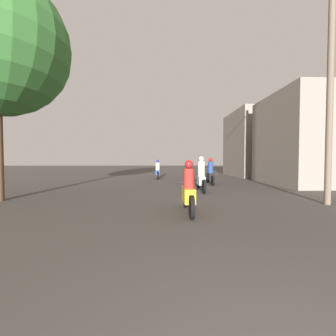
{
  "coord_description": "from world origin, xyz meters",
  "views": [
    {
      "loc": [
        -0.93,
        -0.74,
        1.5
      ],
      "look_at": [
        -0.39,
        17.25,
        0.86
      ],
      "focal_mm": 24.0,
      "sensor_mm": 36.0,
      "label": 1
    }
  ],
  "objects_px": {
    "motorcycle_yellow": "(188,192)",
    "motorcycle_silver": "(201,177)",
    "building_right_near": "(318,140)",
    "motorcycle_black": "(210,174)",
    "building_right_far": "(255,144)",
    "motorcycle_blue": "(158,171)",
    "utility_pole_near": "(330,82)"
  },
  "relations": [
    {
      "from": "motorcycle_yellow",
      "to": "motorcycle_blue",
      "type": "relative_size",
      "value": 1.02
    },
    {
      "from": "building_right_far",
      "to": "building_right_near",
      "type": "bearing_deg",
      "value": -83.02
    },
    {
      "from": "utility_pole_near",
      "to": "motorcycle_black",
      "type": "bearing_deg",
      "value": 112.36
    },
    {
      "from": "motorcycle_black",
      "to": "building_right_far",
      "type": "height_order",
      "value": "building_right_far"
    },
    {
      "from": "motorcycle_blue",
      "to": "building_right_far",
      "type": "height_order",
      "value": "building_right_far"
    },
    {
      "from": "motorcycle_blue",
      "to": "building_right_near",
      "type": "bearing_deg",
      "value": -24.63
    },
    {
      "from": "motorcycle_black",
      "to": "motorcycle_blue",
      "type": "xyz_separation_m",
      "value": [
        -3.29,
        4.28,
        -0.04
      ]
    },
    {
      "from": "motorcycle_black",
      "to": "building_right_far",
      "type": "relative_size",
      "value": 0.32
    },
    {
      "from": "motorcycle_silver",
      "to": "motorcycle_blue",
      "type": "distance_m",
      "value": 7.6
    },
    {
      "from": "building_right_near",
      "to": "motorcycle_black",
      "type": "bearing_deg",
      "value": 178.98
    },
    {
      "from": "motorcycle_yellow",
      "to": "building_right_near",
      "type": "distance_m",
      "value": 11.6
    },
    {
      "from": "motorcycle_silver",
      "to": "building_right_far",
      "type": "bearing_deg",
      "value": 60.41
    },
    {
      "from": "motorcycle_silver",
      "to": "building_right_near",
      "type": "relative_size",
      "value": 0.36
    },
    {
      "from": "motorcycle_yellow",
      "to": "motorcycle_blue",
      "type": "xyz_separation_m",
      "value": [
        -1.06,
        11.57,
        0.01
      ]
    },
    {
      "from": "motorcycle_yellow",
      "to": "motorcycle_silver",
      "type": "height_order",
      "value": "motorcycle_silver"
    },
    {
      "from": "utility_pole_near",
      "to": "building_right_far",
      "type": "bearing_deg",
      "value": 76.69
    },
    {
      "from": "building_right_near",
      "to": "utility_pole_near",
      "type": "xyz_separation_m",
      "value": [
        -4.04,
        -6.16,
        1.33
      ]
    },
    {
      "from": "motorcycle_yellow",
      "to": "building_right_near",
      "type": "relative_size",
      "value": 0.34
    },
    {
      "from": "building_right_far",
      "to": "motorcycle_yellow",
      "type": "bearing_deg",
      "value": -119.01
    },
    {
      "from": "building_right_far",
      "to": "motorcycle_black",
      "type": "bearing_deg",
      "value": -129.01
    },
    {
      "from": "motorcycle_yellow",
      "to": "motorcycle_black",
      "type": "height_order",
      "value": "motorcycle_black"
    },
    {
      "from": "motorcycle_yellow",
      "to": "motorcycle_silver",
      "type": "relative_size",
      "value": 0.97
    },
    {
      "from": "building_right_near",
      "to": "motorcycle_silver",
      "type": "bearing_deg",
      "value": -159.52
    },
    {
      "from": "motorcycle_blue",
      "to": "motorcycle_yellow",
      "type": "bearing_deg",
      "value": -85.51
    },
    {
      "from": "motorcycle_blue",
      "to": "motorcycle_black",
      "type": "bearing_deg",
      "value": -53.17
    },
    {
      "from": "motorcycle_silver",
      "to": "motorcycle_black",
      "type": "relative_size",
      "value": 1.08
    },
    {
      "from": "motorcycle_blue",
      "to": "building_right_near",
      "type": "relative_size",
      "value": 0.34
    },
    {
      "from": "motorcycle_yellow",
      "to": "building_right_far",
      "type": "distance_m",
      "value": 16.62
    },
    {
      "from": "motorcycle_blue",
      "to": "utility_pole_near",
      "type": "bearing_deg",
      "value": -61.63
    },
    {
      "from": "building_right_near",
      "to": "motorcycle_blue",
      "type": "bearing_deg",
      "value": 156.09
    },
    {
      "from": "building_right_near",
      "to": "building_right_far",
      "type": "bearing_deg",
      "value": 96.98
    },
    {
      "from": "motorcycle_yellow",
      "to": "motorcycle_black",
      "type": "distance_m",
      "value": 7.63
    }
  ]
}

